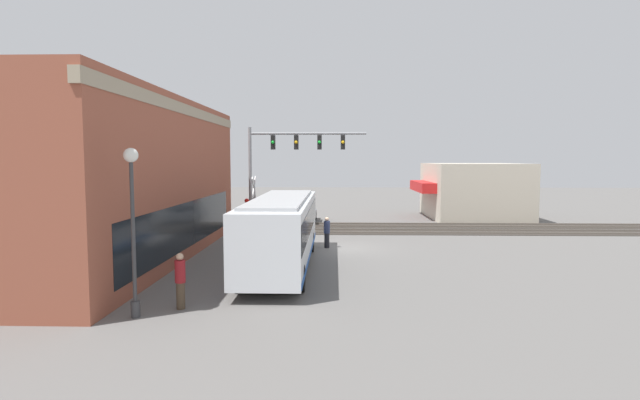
{
  "coord_description": "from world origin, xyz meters",
  "views": [
    {
      "loc": [
        -27.07,
        0.43,
        4.84
      ],
      "look_at": [
        4.05,
        1.34,
        2.31
      ],
      "focal_mm": 28.0,
      "sensor_mm": 36.0,
      "label": 1
    }
  ],
  "objects_px": {
    "streetlamp": "(133,217)",
    "pedestrian_near_bus": "(327,232)",
    "crossing_signal": "(254,201)",
    "pedestrian_by_lamp": "(180,280)",
    "parked_car_grey": "(304,213)",
    "city_bus": "(282,229)"
  },
  "relations": [
    {
      "from": "pedestrian_by_lamp",
      "to": "parked_car_grey",
      "type": "bearing_deg",
      "value": -6.53
    },
    {
      "from": "city_bus",
      "to": "crossing_signal",
      "type": "xyz_separation_m",
      "value": [
        8.53,
        2.61,
        0.54
      ]
    },
    {
      "from": "pedestrian_by_lamp",
      "to": "pedestrian_near_bus",
      "type": "bearing_deg",
      "value": -21.86
    },
    {
      "from": "streetlamp",
      "to": "pedestrian_near_bus",
      "type": "bearing_deg",
      "value": -24.91
    },
    {
      "from": "crossing_signal",
      "to": "streetlamp",
      "type": "bearing_deg",
      "value": 175.92
    },
    {
      "from": "crossing_signal",
      "to": "pedestrian_by_lamp",
      "type": "height_order",
      "value": "crossing_signal"
    },
    {
      "from": "pedestrian_near_bus",
      "to": "pedestrian_by_lamp",
      "type": "bearing_deg",
      "value": 158.14
    },
    {
      "from": "streetlamp",
      "to": "pedestrian_by_lamp",
      "type": "bearing_deg",
      "value": -51.92
    },
    {
      "from": "crossing_signal",
      "to": "pedestrian_by_lamp",
      "type": "xyz_separation_m",
      "value": [
        -14.91,
        -0.0,
        -1.35
      ]
    },
    {
      "from": "crossing_signal",
      "to": "parked_car_grey",
      "type": "height_order",
      "value": "crossing_signal"
    },
    {
      "from": "streetlamp",
      "to": "pedestrian_by_lamp",
      "type": "height_order",
      "value": "streetlamp"
    },
    {
      "from": "city_bus",
      "to": "pedestrian_by_lamp",
      "type": "xyz_separation_m",
      "value": [
        -6.38,
        2.61,
        -0.81
      ]
    },
    {
      "from": "pedestrian_near_bus",
      "to": "parked_car_grey",
      "type": "bearing_deg",
      "value": 9.72
    },
    {
      "from": "parked_car_grey",
      "to": "pedestrian_by_lamp",
      "type": "bearing_deg",
      "value": 173.47
    },
    {
      "from": "crossing_signal",
      "to": "pedestrian_near_bus",
      "type": "xyz_separation_m",
      "value": [
        -3.53,
        -4.57,
        -1.43
      ]
    },
    {
      "from": "city_bus",
      "to": "streetlamp",
      "type": "relative_size",
      "value": 2.31
    },
    {
      "from": "parked_car_grey",
      "to": "pedestrian_near_bus",
      "type": "height_order",
      "value": "pedestrian_near_bus"
    },
    {
      "from": "crossing_signal",
      "to": "streetlamp",
      "type": "xyz_separation_m",
      "value": [
        -15.8,
        1.13,
        0.79
      ]
    },
    {
      "from": "crossing_signal",
      "to": "parked_car_grey",
      "type": "xyz_separation_m",
      "value": [
        7.89,
        -2.61,
        -1.62
      ]
    },
    {
      "from": "pedestrian_near_bus",
      "to": "pedestrian_by_lamp",
      "type": "height_order",
      "value": "pedestrian_by_lamp"
    },
    {
      "from": "streetlamp",
      "to": "pedestrian_by_lamp",
      "type": "relative_size",
      "value": 2.83
    },
    {
      "from": "parked_car_grey",
      "to": "pedestrian_by_lamp",
      "type": "distance_m",
      "value": 22.96
    }
  ]
}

